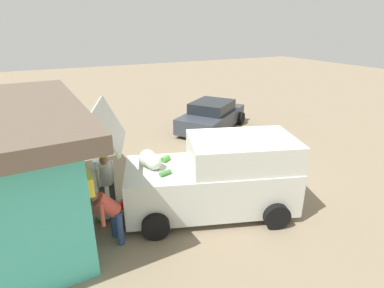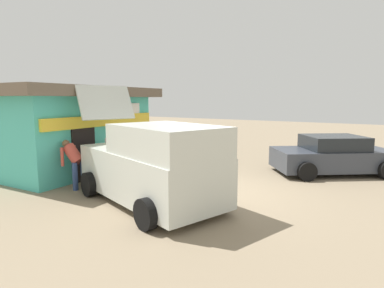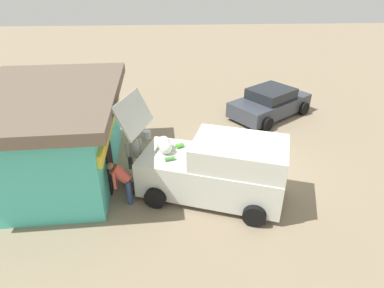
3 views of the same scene
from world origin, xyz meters
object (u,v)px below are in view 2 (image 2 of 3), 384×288
vendor_standing (114,151)px  unloaded_banana_pile (105,175)px  parked_sedan (333,156)px  delivery_van (153,165)px  storefront_bar (66,127)px  paint_bucket (168,161)px  customer_bending (74,160)px

vendor_standing → unloaded_banana_pile: 0.80m
parked_sedan → vendor_standing: (-4.69, 5.83, 0.30)m
delivery_van → unloaded_banana_pile: bearing=71.5°
storefront_bar → delivery_van: bearing=-105.5°
paint_bucket → storefront_bar: bearing=131.0°
delivery_van → customer_bending: (-0.12, 2.81, -0.14)m
storefront_bar → customer_bending: size_ratio=4.34×
storefront_bar → parked_sedan: storefront_bar is taller
delivery_van → parked_sedan: 6.76m
parked_sedan → vendor_standing: bearing=128.8°
customer_bending → storefront_bar: bearing=56.8°
customer_bending → unloaded_banana_pile: size_ratio=2.06×
storefront_bar → unloaded_banana_pile: (-0.54, -2.51, -1.37)m
storefront_bar → vendor_standing: storefront_bar is taller
vendor_standing → paint_bucket: 2.77m
paint_bucket → delivery_van: bearing=-148.4°
storefront_bar → delivery_van: storefront_bar is taller
parked_sedan → delivery_van: bearing=151.1°
delivery_van → vendor_standing: (1.23, 2.57, -0.07)m
storefront_bar → paint_bucket: size_ratio=18.17×
parked_sedan → unloaded_banana_pile: parked_sedan is taller
storefront_bar → vendor_standing: size_ratio=3.79×
unloaded_banana_pile → parked_sedan: bearing=-49.8°
delivery_van → parked_sedan: bearing=-28.9°
vendor_standing → unloaded_banana_pile: (-0.33, 0.11, -0.72)m
storefront_bar → parked_sedan: (4.47, -8.46, -0.94)m
storefront_bar → parked_sedan: 9.61m
vendor_standing → paint_bucket: bearing=-4.0°
delivery_van → unloaded_banana_pile: size_ratio=7.43×
customer_bending → paint_bucket: 4.09m
delivery_van → customer_bending: bearing=92.5°
customer_bending → unloaded_banana_pile: 1.22m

